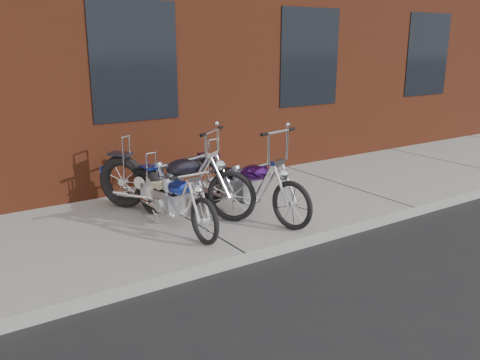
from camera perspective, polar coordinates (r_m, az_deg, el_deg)
ground at (r=5.95m, az=0.59°, el=-9.54°), size 120.00×120.00×0.00m
sidewalk at (r=7.12m, az=-6.22°, el=-4.70°), size 22.00×3.00×0.15m
chopper_purple at (r=7.04m, az=0.52°, el=-0.71°), size 0.68×2.23×1.27m
chopper_blue at (r=6.66m, az=-7.52°, el=-2.19°), size 0.49×2.03×0.88m
chopper_third at (r=7.14m, az=-7.77°, el=-0.37°), size 1.51×2.04×1.23m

